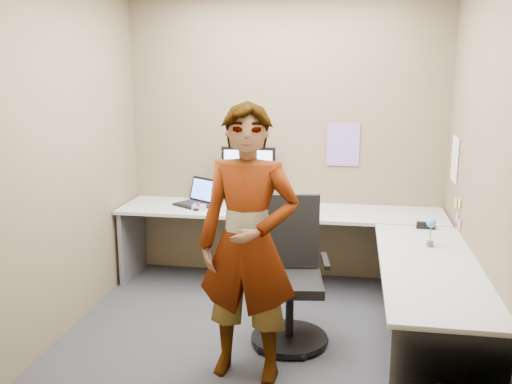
% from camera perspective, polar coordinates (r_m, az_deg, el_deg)
% --- Properties ---
extents(ground, '(3.00, 3.00, 0.00)m').
position_cam_1_polar(ground, '(4.57, 0.66, -13.70)').
color(ground, '#29282D').
rests_on(ground, ground).
extents(wall_back, '(3.00, 0.00, 3.00)m').
position_cam_1_polar(wall_back, '(5.43, 2.89, 5.43)').
color(wall_back, brown).
rests_on(wall_back, ground).
extents(wall_right, '(0.00, 2.70, 2.70)m').
position_cam_1_polar(wall_right, '(4.19, 21.43, 2.47)').
color(wall_right, brown).
rests_on(wall_right, ground).
extents(wall_left, '(0.00, 2.70, 2.70)m').
position_cam_1_polar(wall_left, '(4.63, -17.99, 3.61)').
color(wall_left, brown).
rests_on(wall_left, ground).
extents(desk, '(2.98, 2.58, 0.73)m').
position_cam_1_polar(desk, '(4.66, 6.77, -5.43)').
color(desk, '#B4B4B4').
rests_on(desk, ground).
extents(paper_ream, '(0.33, 0.24, 0.06)m').
position_cam_1_polar(paper_ream, '(5.41, -0.79, -0.91)').
color(paper_ream, red).
rests_on(paper_ream, desk).
extents(monitor, '(0.51, 0.16, 0.48)m').
position_cam_1_polar(monitor, '(5.36, -0.77, 2.42)').
color(monitor, black).
rests_on(monitor, paper_ream).
extents(laptop, '(0.45, 0.43, 0.25)m').
position_cam_1_polar(laptop, '(5.41, -5.79, -0.64)').
color(laptop, black).
rests_on(laptop, desk).
extents(trackball_mouse, '(0.12, 0.08, 0.07)m').
position_cam_1_polar(trackball_mouse, '(5.23, -5.71, -1.50)').
color(trackball_mouse, '#B7B7BC').
rests_on(trackball_mouse, desk).
extents(origami, '(0.10, 0.10, 0.06)m').
position_cam_1_polar(origami, '(5.01, 1.44, -2.04)').
color(origami, white).
rests_on(origami, desk).
extents(stapler, '(0.15, 0.05, 0.05)m').
position_cam_1_polar(stapler, '(4.81, 16.63, -3.23)').
color(stapler, black).
rests_on(stapler, desk).
extents(flower, '(0.07, 0.07, 0.22)m').
position_cam_1_polar(flower, '(4.32, 17.09, -3.42)').
color(flower, brown).
rests_on(flower, desk).
extents(calendar_purple, '(0.30, 0.01, 0.40)m').
position_cam_1_polar(calendar_purple, '(5.38, 8.70, 4.71)').
color(calendar_purple, '#846BB7').
rests_on(calendar_purple, wall_back).
extents(calendar_white, '(0.01, 0.28, 0.38)m').
position_cam_1_polar(calendar_white, '(5.08, 19.26, 3.11)').
color(calendar_white, white).
rests_on(calendar_white, wall_right).
extents(sticky_note_a, '(0.01, 0.07, 0.07)m').
position_cam_1_polar(sticky_note_a, '(4.80, 19.66, -1.10)').
color(sticky_note_a, '#F2E059').
rests_on(sticky_note_a, wall_right).
extents(sticky_note_b, '(0.01, 0.07, 0.07)m').
position_cam_1_polar(sticky_note_b, '(4.87, 19.45, -2.45)').
color(sticky_note_b, pink).
rests_on(sticky_note_b, wall_right).
extents(sticky_note_c, '(0.01, 0.07, 0.07)m').
position_cam_1_polar(sticky_note_c, '(4.76, 19.67, -3.05)').
color(sticky_note_c, pink).
rests_on(sticky_note_c, wall_right).
extents(sticky_note_d, '(0.01, 0.07, 0.07)m').
position_cam_1_polar(sticky_note_d, '(4.95, 19.35, -1.03)').
color(sticky_note_d, '#F2E059').
rests_on(sticky_note_d, wall_right).
extents(office_chair, '(0.58, 0.57, 1.07)m').
position_cam_1_polar(office_chair, '(4.27, 3.38, -9.25)').
color(office_chair, black).
rests_on(office_chair, ground).
extents(person, '(0.69, 0.49, 1.81)m').
position_cam_1_polar(person, '(3.66, -0.79, -5.25)').
color(person, '#999399').
rests_on(person, ground).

